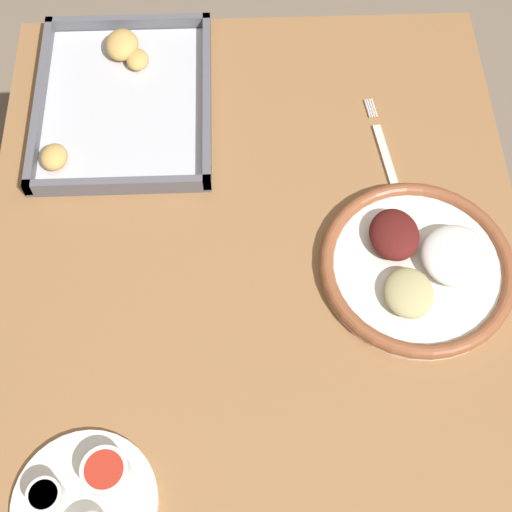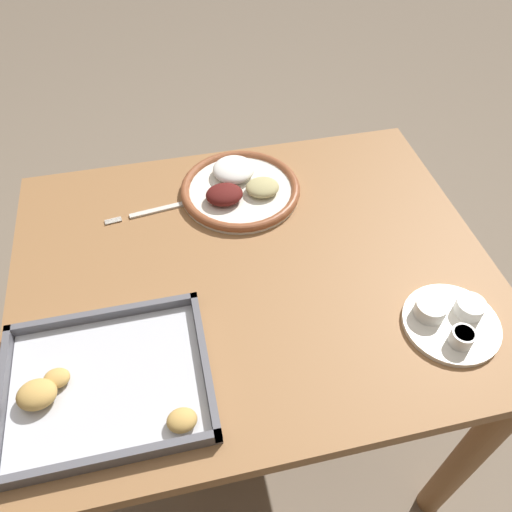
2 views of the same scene
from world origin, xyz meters
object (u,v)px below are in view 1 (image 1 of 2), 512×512
object	(u,v)px
dinner_plate	(419,265)
saucer_plate	(86,502)
fork	(387,160)
baking_tray	(122,97)

from	to	relation	value
dinner_plate	saucer_plate	bearing A→B (deg)	124.45
fork	saucer_plate	xyz separation A→B (m)	(-0.48, 0.41, 0.01)
dinner_plate	saucer_plate	xyz separation A→B (m)	(-0.29, 0.43, 0.00)
baking_tray	fork	bearing A→B (deg)	-107.67
fork	dinner_plate	bearing A→B (deg)	178.95
fork	saucer_plate	distance (m)	0.63
saucer_plate	dinner_plate	bearing A→B (deg)	-55.55
fork	saucer_plate	world-z (taller)	saucer_plate
dinner_plate	saucer_plate	world-z (taller)	dinner_plate
dinner_plate	fork	bearing A→B (deg)	6.42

